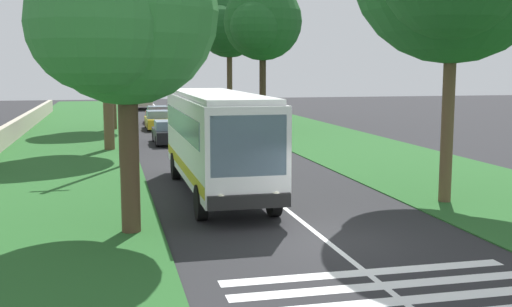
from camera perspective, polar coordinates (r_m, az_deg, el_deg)
ground at (r=16.99m, az=6.66°, el=-8.08°), size 160.00×160.00×0.00m
grass_verge_left at (r=30.81m, az=-17.88°, el=-1.21°), size 120.00×8.00×0.04m
grass_verge_right at (r=33.67m, az=11.14°, el=-0.24°), size 120.00×8.00×0.04m
centre_line at (r=31.21m, az=-2.71°, el=-0.76°), size 110.00×0.16×0.01m
coach_bus at (r=23.07m, az=-3.63°, el=1.58°), size 11.16×2.62×3.73m
zebra_crossing at (r=13.25m, az=13.10°, el=-12.85°), size 4.05×6.80×0.01m
trailing_car_0 at (r=38.99m, az=-7.93°, el=1.86°), size 4.30×1.78×1.43m
trailing_car_1 at (r=48.26m, az=-8.89°, el=2.96°), size 4.30×1.78×1.43m
trailing_car_2 at (r=53.90m, az=-8.92°, el=3.46°), size 4.30×1.78×1.43m
trailing_car_3 at (r=63.48m, az=-6.33°, el=4.14°), size 4.30×1.78×1.43m
trailing_minibus_0 at (r=72.60m, az=-10.33°, el=5.21°), size 6.00×2.14×2.53m
roadside_tree_left_0 at (r=17.68m, az=-12.25°, el=11.93°), size 6.09×5.05×8.61m
roadside_tree_left_1 at (r=48.55m, az=-13.26°, el=10.91°), size 6.71×5.55×10.37m
roadside_tree_right_0 at (r=58.48m, az=-2.62°, el=11.44°), size 7.42×6.07×11.58m
roadside_tree_right_1 at (r=47.86m, az=0.40°, el=11.67°), size 7.17×5.84×10.95m
utility_pole at (r=29.94m, az=-12.28°, el=7.29°), size 0.24×1.40×8.57m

